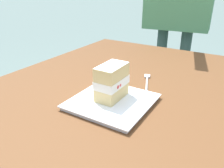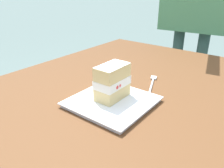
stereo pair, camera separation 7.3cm
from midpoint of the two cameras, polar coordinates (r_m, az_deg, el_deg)
The scene contains 4 objects.
patio_table at distance 0.77m, azimuth -5.78°, elevation -12.16°, with size 1.69×1.06×0.76m.
dessert_plate at distance 0.76m, azimuth -2.76°, elevation -4.61°, with size 0.25×0.25×0.02m.
cake_slice at distance 0.75m, azimuth -2.82°, elevation 0.47°, with size 0.12×0.08×0.12m.
dessert_fork at distance 0.93m, azimuth 6.59°, elevation 0.63°, with size 0.16×0.08×0.01m.
Camera 1 is at (-0.51, -0.36, 1.14)m, focal length 36.27 mm.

